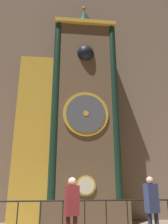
{
  "coord_description": "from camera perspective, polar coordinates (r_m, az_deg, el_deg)",
  "views": [
    {
      "loc": [
        -0.49,
        -5.15,
        1.66
      ],
      "look_at": [
        0.47,
        4.22,
        4.65
      ],
      "focal_mm": 35.0,
      "sensor_mm": 36.0,
      "label": 1
    }
  ],
  "objects": [
    {
      "name": "clock_tower",
      "position": [
        9.75,
        -2.93,
        -1.17
      ],
      "size": [
        4.57,
        1.83,
        10.55
      ],
      "color": "brown",
      "rests_on": "ground_plane"
    },
    {
      "name": "visitor_far",
      "position": [
        6.66,
        17.31,
        -21.96
      ],
      "size": [
        0.39,
        0.31,
        1.78
      ],
      "rotation": [
        0.0,
        0.0,
        0.29
      ],
      "color": "#1B213A",
      "rests_on": "ground_plane"
    },
    {
      "name": "railing_fence",
      "position": [
        7.35,
        0.18,
        -25.78
      ],
      "size": [
        5.39,
        0.05,
        1.11
      ],
      "color": "black",
      "rests_on": "ground_plane"
    },
    {
      "name": "visitor_near",
      "position": [
        5.99,
        -3.22,
        -23.35
      ],
      "size": [
        0.39,
        0.3,
        1.75
      ],
      "rotation": [
        0.0,
        0.0,
        0.27
      ],
      "color": "#461518",
      "rests_on": "ground_plane"
    },
    {
      "name": "cathedral_back_wall",
      "position": [
        12.17,
        -3.24,
        12.36
      ],
      "size": [
        24.0,
        0.32,
        15.48
      ],
      "color": "#7A6656",
      "rests_on": "ground_plane"
    }
  ]
}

